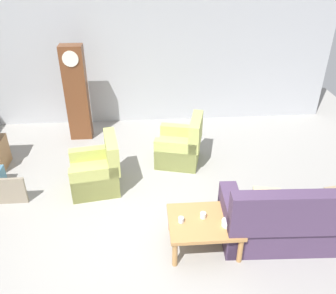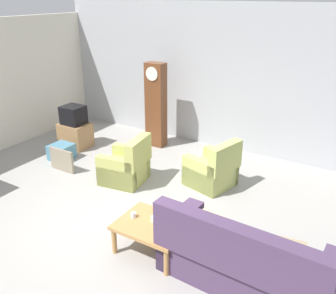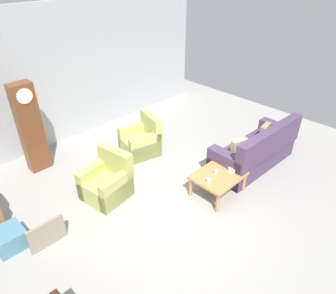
{
  "view_description": "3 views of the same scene",
  "coord_description": "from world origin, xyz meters",
  "px_view_note": "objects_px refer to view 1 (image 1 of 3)",
  "views": [
    {
      "loc": [
        0.07,
        -4.0,
        3.69
      ],
      "look_at": [
        0.4,
        0.44,
        1.06
      ],
      "focal_mm": 38.27,
      "sensor_mm": 36.0,
      "label": 1
    },
    {
      "loc": [
        3.21,
        -3.96,
        3.38
      ],
      "look_at": [
        0.35,
        0.72,
        1.05
      ],
      "focal_mm": 39.29,
      "sensor_mm": 36.0,
      "label": 2
    },
    {
      "loc": [
        -3.19,
        -3.11,
        4.0
      ],
      "look_at": [
        0.35,
        0.44,
        0.87
      ],
      "focal_mm": 33.0,
      "sensor_mm": 36.0,
      "label": 3
    }
  ],
  "objects_px": {
    "grandfather_clock": "(77,93)",
    "cup_white_porcelain": "(203,215)",
    "couch_floral": "(300,220)",
    "cup_blue_rimmed": "(181,220)",
    "armchair_olive_near": "(97,172)",
    "armchair_olive_far": "(181,147)",
    "framed_picture_leaning": "(6,191)",
    "bowl_white_stacked": "(228,223)",
    "coffee_table_wood": "(204,224)"
  },
  "relations": [
    {
      "from": "armchair_olive_far",
      "to": "coffee_table_wood",
      "type": "relative_size",
      "value": 0.99
    },
    {
      "from": "coffee_table_wood",
      "to": "cup_blue_rimmed",
      "type": "distance_m",
      "value": 0.33
    },
    {
      "from": "couch_floral",
      "to": "cup_blue_rimmed",
      "type": "bearing_deg",
      "value": -179.83
    },
    {
      "from": "armchair_olive_near",
      "to": "coffee_table_wood",
      "type": "distance_m",
      "value": 2.13
    },
    {
      "from": "armchair_olive_near",
      "to": "grandfather_clock",
      "type": "xyz_separation_m",
      "value": [
        -0.51,
        1.84,
        0.67
      ]
    },
    {
      "from": "armchair_olive_near",
      "to": "cup_white_porcelain",
      "type": "height_order",
      "value": "armchair_olive_near"
    },
    {
      "from": "grandfather_clock",
      "to": "cup_white_porcelain",
      "type": "xyz_separation_m",
      "value": [
        2.06,
        -3.22,
        -0.5
      ]
    },
    {
      "from": "grandfather_clock",
      "to": "armchair_olive_near",
      "type": "bearing_deg",
      "value": -74.35
    },
    {
      "from": "cup_white_porcelain",
      "to": "armchair_olive_near",
      "type": "bearing_deg",
      "value": 138.11
    },
    {
      "from": "couch_floral",
      "to": "coffee_table_wood",
      "type": "xyz_separation_m",
      "value": [
        -1.31,
        0.0,
        0.03
      ]
    },
    {
      "from": "couch_floral",
      "to": "armchair_olive_near",
      "type": "xyz_separation_m",
      "value": [
        -2.88,
        1.45,
        -0.05
      ]
    },
    {
      "from": "grandfather_clock",
      "to": "framed_picture_leaning",
      "type": "height_order",
      "value": "grandfather_clock"
    },
    {
      "from": "armchair_olive_near",
      "to": "grandfather_clock",
      "type": "distance_m",
      "value": 2.02
    },
    {
      "from": "coffee_table_wood",
      "to": "cup_blue_rimmed",
      "type": "height_order",
      "value": "cup_blue_rimmed"
    },
    {
      "from": "couch_floral",
      "to": "coffee_table_wood",
      "type": "relative_size",
      "value": 2.22
    },
    {
      "from": "armchair_olive_near",
      "to": "bowl_white_stacked",
      "type": "xyz_separation_m",
      "value": [
        1.85,
        -1.56,
        0.17
      ]
    },
    {
      "from": "framed_picture_leaning",
      "to": "bowl_white_stacked",
      "type": "height_order",
      "value": "bowl_white_stacked"
    },
    {
      "from": "cup_white_porcelain",
      "to": "bowl_white_stacked",
      "type": "bearing_deg",
      "value": -29.41
    },
    {
      "from": "coffee_table_wood",
      "to": "cup_blue_rimmed",
      "type": "xyz_separation_m",
      "value": [
        -0.32,
        -0.01,
        0.1
      ]
    },
    {
      "from": "cup_white_porcelain",
      "to": "cup_blue_rimmed",
      "type": "relative_size",
      "value": 1.07
    },
    {
      "from": "cup_white_porcelain",
      "to": "cup_blue_rimmed",
      "type": "distance_m",
      "value": 0.31
    },
    {
      "from": "couch_floral",
      "to": "armchair_olive_far",
      "type": "xyz_separation_m",
      "value": [
        -1.4,
        2.15,
        -0.05
      ]
    },
    {
      "from": "cup_blue_rimmed",
      "to": "grandfather_clock",
      "type": "bearing_deg",
      "value": 118.17
    },
    {
      "from": "armchair_olive_far",
      "to": "bowl_white_stacked",
      "type": "xyz_separation_m",
      "value": [
        0.38,
        -2.26,
        0.17
      ]
    },
    {
      "from": "coffee_table_wood",
      "to": "bowl_white_stacked",
      "type": "relative_size",
      "value": 5.75
    },
    {
      "from": "coffee_table_wood",
      "to": "couch_floral",
      "type": "bearing_deg",
      "value": -0.09
    },
    {
      "from": "cup_white_porcelain",
      "to": "coffee_table_wood",
      "type": "bearing_deg",
      "value": -75.79
    },
    {
      "from": "armchair_olive_near",
      "to": "coffee_table_wood",
      "type": "relative_size",
      "value": 0.96
    },
    {
      "from": "armchair_olive_far",
      "to": "framed_picture_leaning",
      "type": "relative_size",
      "value": 1.59
    },
    {
      "from": "armchair_olive_near",
      "to": "coffee_table_wood",
      "type": "xyz_separation_m",
      "value": [
        1.56,
        -1.44,
        0.07
      ]
    },
    {
      "from": "couch_floral",
      "to": "framed_picture_leaning",
      "type": "bearing_deg",
      "value": 165.2
    },
    {
      "from": "couch_floral",
      "to": "cup_blue_rimmed",
      "type": "xyz_separation_m",
      "value": [
        -1.63,
        -0.0,
        0.13
      ]
    },
    {
      "from": "cup_white_porcelain",
      "to": "bowl_white_stacked",
      "type": "relative_size",
      "value": 0.48
    },
    {
      "from": "coffee_table_wood",
      "to": "bowl_white_stacked",
      "type": "bearing_deg",
      "value": -21.62
    },
    {
      "from": "cup_blue_rimmed",
      "to": "framed_picture_leaning",
      "type": "bearing_deg",
      "value": 156.77
    },
    {
      "from": "coffee_table_wood",
      "to": "framed_picture_leaning",
      "type": "distance_m",
      "value": 3.17
    },
    {
      "from": "grandfather_clock",
      "to": "couch_floral",
      "type": "bearing_deg",
      "value": -44.07
    },
    {
      "from": "armchair_olive_near",
      "to": "framed_picture_leaning",
      "type": "xyz_separation_m",
      "value": [
        -1.39,
        -0.32,
        -0.07
      ]
    },
    {
      "from": "armchair_olive_far",
      "to": "cup_white_porcelain",
      "type": "relative_size",
      "value": 11.89
    },
    {
      "from": "armchair_olive_near",
      "to": "grandfather_clock",
      "type": "relative_size",
      "value": 0.47
    },
    {
      "from": "cup_white_porcelain",
      "to": "framed_picture_leaning",
      "type": "bearing_deg",
      "value": 160.0
    },
    {
      "from": "bowl_white_stacked",
      "to": "cup_blue_rimmed",
      "type": "bearing_deg",
      "value": 169.98
    },
    {
      "from": "cup_blue_rimmed",
      "to": "bowl_white_stacked",
      "type": "relative_size",
      "value": 0.45
    },
    {
      "from": "framed_picture_leaning",
      "to": "bowl_white_stacked",
      "type": "xyz_separation_m",
      "value": [
        3.24,
        -1.24,
        0.24
      ]
    },
    {
      "from": "couch_floral",
      "to": "grandfather_clock",
      "type": "distance_m",
      "value": 4.76
    },
    {
      "from": "couch_floral",
      "to": "framed_picture_leaning",
      "type": "height_order",
      "value": "couch_floral"
    },
    {
      "from": "armchair_olive_far",
      "to": "coffee_table_wood",
      "type": "distance_m",
      "value": 2.15
    },
    {
      "from": "grandfather_clock",
      "to": "cup_white_porcelain",
      "type": "distance_m",
      "value": 3.86
    },
    {
      "from": "coffee_table_wood",
      "to": "framed_picture_leaning",
      "type": "xyz_separation_m",
      "value": [
        -2.96,
        1.13,
        -0.14
      ]
    },
    {
      "from": "cup_blue_rimmed",
      "to": "couch_floral",
      "type": "bearing_deg",
      "value": 0.17
    }
  ]
}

